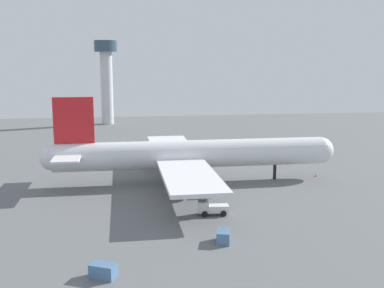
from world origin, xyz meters
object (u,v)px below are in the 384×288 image
(maintenance_van, at_px, (212,208))
(catering_truck, at_px, (119,147))
(cargo_airplane, at_px, (190,155))
(pushback_tractor, at_px, (237,147))
(cargo_container_fore, at_px, (223,236))
(control_tower, at_px, (106,74))
(cargo_container_aft, at_px, (103,271))
(safety_cone_nose, at_px, (316,175))

(maintenance_van, height_order, catering_truck, maintenance_van)
(cargo_airplane, distance_m, pushback_tractor, 38.44)
(maintenance_van, distance_m, cargo_container_fore, 12.28)
(catering_truck, xyz_separation_m, control_tower, (-4.68, 60.94, 19.80))
(cargo_airplane, height_order, pushback_tractor, cargo_airplane)
(cargo_airplane, height_order, cargo_container_fore, cargo_airplane)
(cargo_container_aft, xyz_separation_m, safety_cone_nose, (45.66, 43.51, -0.51))
(catering_truck, relative_size, cargo_container_fore, 1.38)
(cargo_container_fore, relative_size, safety_cone_nose, 4.65)
(cargo_airplane, xyz_separation_m, control_tower, (-19.59, 100.44, 14.79))
(cargo_airplane, height_order, control_tower, control_tower)
(control_tower, bearing_deg, cargo_container_aft, -88.95)
(cargo_airplane, bearing_deg, pushback_tractor, 60.37)
(catering_truck, distance_m, cargo_container_fore, 75.09)
(catering_truck, xyz_separation_m, safety_cone_nose, (43.60, -38.84, -0.71))
(pushback_tractor, relative_size, maintenance_van, 0.77)
(cargo_container_aft, distance_m, safety_cone_nose, 63.07)
(maintenance_van, relative_size, cargo_container_fore, 1.58)
(cargo_container_fore, relative_size, cargo_container_aft, 0.94)
(cargo_airplane, height_order, catering_truck, cargo_airplane)
(maintenance_van, xyz_separation_m, catering_truck, (-15.28, 61.42, -0.10))
(cargo_container_aft, bearing_deg, cargo_airplane, 68.40)
(cargo_container_fore, bearing_deg, maintenance_van, 86.41)
(cargo_container_fore, height_order, control_tower, control_tower)
(pushback_tractor, xyz_separation_m, cargo_container_fore, (-19.24, -67.30, -0.21))
(catering_truck, height_order, cargo_container_aft, catering_truck)
(pushback_tractor, distance_m, control_tower, 80.00)
(pushback_tractor, distance_m, maintenance_van, 58.06)
(maintenance_van, bearing_deg, control_tower, 99.27)
(cargo_container_fore, bearing_deg, cargo_airplane, 89.34)
(pushback_tractor, relative_size, control_tower, 0.12)
(pushback_tractor, distance_m, cargo_container_aft, 83.99)
(cargo_container_aft, height_order, control_tower, control_tower)
(cargo_container_aft, bearing_deg, control_tower, 91.05)
(pushback_tractor, height_order, control_tower, control_tower)
(safety_cone_nose, bearing_deg, pushback_tractor, 106.88)
(cargo_airplane, bearing_deg, safety_cone_nose, 1.32)
(control_tower, bearing_deg, cargo_container_fore, -81.88)
(cargo_container_aft, bearing_deg, safety_cone_nose, 43.62)
(pushback_tractor, xyz_separation_m, catering_truck, (-33.75, 6.37, -0.01))
(cargo_airplane, height_order, cargo_container_aft, cargo_airplane)
(pushback_tractor, height_order, catering_truck, catering_truck)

